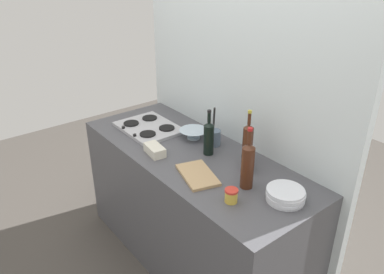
% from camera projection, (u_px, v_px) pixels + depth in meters
% --- Properties ---
extents(ground_plane, '(6.00, 6.00, 0.00)m').
position_uv_depth(ground_plane, '(192.00, 256.00, 2.93)').
color(ground_plane, '#47423D').
rests_on(ground_plane, ground).
extents(counter_block, '(1.80, 0.70, 0.90)m').
position_uv_depth(counter_block, '(192.00, 208.00, 2.73)').
color(counter_block, '#4C4C51').
rests_on(counter_block, ground).
extents(backsplash_panel, '(1.90, 0.06, 2.22)m').
position_uv_depth(backsplash_panel, '(235.00, 110.00, 2.64)').
color(backsplash_panel, silver).
rests_on(backsplash_panel, ground).
extents(stovetop_hob, '(0.47, 0.37, 0.04)m').
position_uv_depth(stovetop_hob, '(149.00, 127.00, 2.86)').
color(stovetop_hob, '#B2B2B7').
rests_on(stovetop_hob, counter_block).
extents(plate_stack, '(0.21, 0.21, 0.07)m').
position_uv_depth(plate_stack, '(286.00, 195.00, 2.04)').
color(plate_stack, white).
rests_on(plate_stack, counter_block).
extents(wine_bottle_leftmost, '(0.06, 0.06, 0.36)m').
position_uv_depth(wine_bottle_leftmost, '(248.00, 143.00, 2.35)').
color(wine_bottle_leftmost, '#472314').
rests_on(wine_bottle_leftmost, counter_block).
extents(wine_bottle_mid_left, '(0.07, 0.07, 0.31)m').
position_uv_depth(wine_bottle_mid_left, '(209.00, 137.00, 2.47)').
color(wine_bottle_mid_left, black).
rests_on(wine_bottle_mid_left, counter_block).
extents(wine_bottle_mid_right, '(0.07, 0.07, 0.37)m').
position_uv_depth(wine_bottle_mid_right, '(248.00, 165.00, 2.11)').
color(wine_bottle_mid_right, '#472314').
rests_on(wine_bottle_mid_right, counter_block).
extents(mixing_bowl, '(0.20, 0.20, 0.06)m').
position_uv_depth(mixing_bowl, '(193.00, 134.00, 2.71)').
color(mixing_bowl, silver).
rests_on(mixing_bowl, counter_block).
extents(butter_dish, '(0.18, 0.11, 0.06)m').
position_uv_depth(butter_dish, '(155.00, 150.00, 2.50)').
color(butter_dish, silver).
rests_on(butter_dish, counter_block).
extents(utensil_crock, '(0.08, 0.08, 0.28)m').
position_uv_depth(utensil_crock, '(214.00, 137.00, 2.61)').
color(utensil_crock, slate).
rests_on(utensil_crock, counter_block).
extents(condiment_jar_front, '(0.07, 0.07, 0.08)m').
position_uv_depth(condiment_jar_front, '(248.00, 165.00, 2.31)').
color(condiment_jar_front, '#66384C').
rests_on(condiment_jar_front, counter_block).
extents(condiment_jar_rear, '(0.07, 0.07, 0.08)m').
position_uv_depth(condiment_jar_rear, '(231.00, 196.00, 2.03)').
color(condiment_jar_rear, gold).
rests_on(condiment_jar_rear, counter_block).
extents(cutting_board, '(0.34, 0.26, 0.02)m').
position_uv_depth(cutting_board, '(198.00, 175.00, 2.27)').
color(cutting_board, tan).
rests_on(cutting_board, counter_block).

